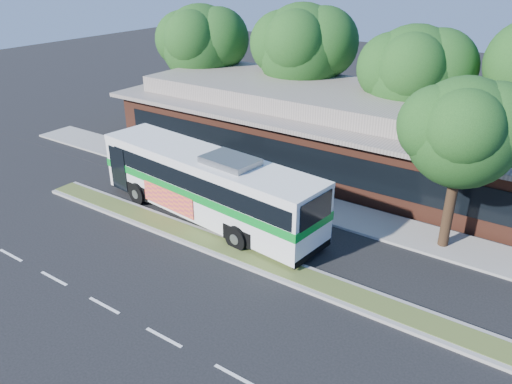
% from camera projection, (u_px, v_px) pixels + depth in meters
% --- Properties ---
extents(ground, '(120.00, 120.00, 0.00)m').
position_uv_depth(ground, '(250.00, 268.00, 20.43)').
color(ground, black).
rests_on(ground, ground).
extents(median_strip, '(26.00, 1.10, 0.15)m').
position_uv_depth(median_strip, '(258.00, 260.00, 20.84)').
color(median_strip, '#455C27').
rests_on(median_strip, ground).
extents(sidewalk, '(44.00, 2.60, 0.12)m').
position_uv_depth(sidewalk, '(323.00, 209.00, 25.17)').
color(sidewalk, gray).
rests_on(sidewalk, ground).
extents(parking_lot, '(14.00, 12.00, 0.01)m').
position_uv_depth(parking_lot, '(130.00, 129.00, 37.12)').
color(parking_lot, black).
rests_on(parking_lot, ground).
extents(plaza_building, '(33.20, 11.20, 4.45)m').
position_uv_depth(plaza_building, '(377.00, 135.00, 29.20)').
color(plaza_building, '#502619').
rests_on(plaza_building, ground).
extents(tree_bg_a, '(6.47, 5.80, 8.63)m').
position_uv_depth(tree_bg_a, '(206.00, 43.00, 36.71)').
color(tree_bg_a, black).
rests_on(tree_bg_a, ground).
extents(tree_bg_b, '(6.69, 6.00, 9.00)m').
position_uv_depth(tree_bg_b, '(309.00, 47.00, 33.22)').
color(tree_bg_b, black).
rests_on(tree_bg_b, ground).
extents(tree_bg_c, '(6.24, 5.60, 8.26)m').
position_uv_depth(tree_bg_c, '(421.00, 72.00, 28.61)').
color(tree_bg_c, black).
rests_on(tree_bg_c, ground).
extents(transit_bus, '(12.69, 4.02, 3.51)m').
position_uv_depth(transit_bus, '(208.00, 181.00, 23.64)').
color(transit_bus, silver).
rests_on(transit_bus, ground).
extents(sedan, '(4.73, 3.32, 1.27)m').
position_uv_depth(sedan, '(174.00, 141.00, 32.84)').
color(sedan, '#ACADB3').
rests_on(sedan, ground).
extents(sidewalk_tree, '(4.99, 4.47, 7.49)m').
position_uv_depth(sidewalk_tree, '(473.00, 131.00, 19.60)').
color(sidewalk_tree, black).
rests_on(sidewalk_tree, ground).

